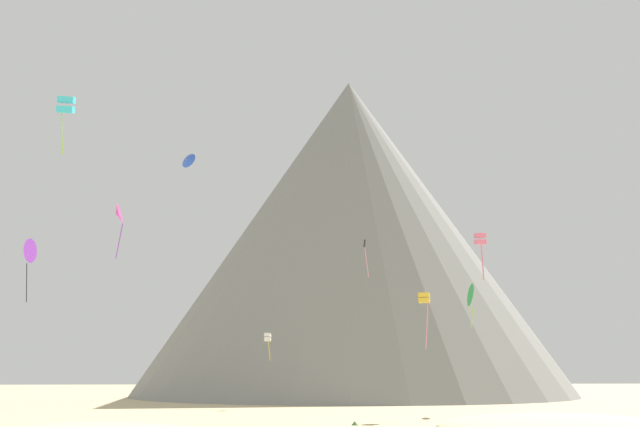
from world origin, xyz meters
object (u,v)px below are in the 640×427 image
at_px(bush_low_patch, 355,427).
at_px(kite_violet_mid, 29,251).
at_px(kite_magenta_mid, 118,214).
at_px(kite_gold_low, 424,299).
at_px(kite_black_mid, 365,251).
at_px(kite_rainbow_low, 480,240).
at_px(kite_blue_mid, 188,160).
at_px(rock_massif, 354,237).
at_px(kite_cyan_mid, 66,105).
at_px(kite_white_low, 268,338).
at_px(kite_green_low, 472,295).

xyz_separation_m(bush_low_patch, kite_violet_mid, (-30.27, 24.35, 15.78)).
xyz_separation_m(bush_low_patch, kite_magenta_mid, (-18.65, 9.42, 16.66)).
xyz_separation_m(kite_magenta_mid, kite_gold_low, (27.40, 5.62, -6.32)).
xyz_separation_m(kite_black_mid, kite_rainbow_low, (2.53, -35.68, -5.06)).
height_order(kite_blue_mid, kite_rainbow_low, kite_blue_mid).
distance_m(rock_massif, kite_cyan_mid, 77.40).
xyz_separation_m(rock_massif, kite_gold_low, (-1.72, -58.37, -16.72)).
relative_size(kite_gold_low, kite_blue_mid, 3.29).
xyz_separation_m(bush_low_patch, kite_gold_low, (8.75, 15.04, 10.33)).
xyz_separation_m(kite_cyan_mid, kite_violet_mid, (-8.40, 21.19, -8.07)).
xyz_separation_m(kite_violet_mid, kite_blue_mid, (17.34, -15.92, 5.50)).
height_order(kite_magenta_mid, kite_blue_mid, kite_blue_mid).
xyz_separation_m(bush_low_patch, kite_black_mid, (6.10, 33.12, 17.76)).
relative_size(kite_white_low, kite_rainbow_low, 0.95).
height_order(kite_green_low, kite_gold_low, kite_green_low).
bearing_deg(bush_low_patch, kite_white_low, 99.17).
distance_m(bush_low_patch, rock_massif, 78.93).
relative_size(kite_green_low, kite_rainbow_low, 1.39).
height_order(rock_massif, kite_black_mid, rock_massif).
bearing_deg(kite_magenta_mid, kite_rainbow_low, 66.81).
height_order(kite_magenta_mid, kite_rainbow_low, kite_magenta_mid).
bearing_deg(kite_green_low, kite_cyan_mid, 119.69).
bearing_deg(kite_magenta_mid, bush_low_patch, 63.73).
distance_m(bush_low_patch, kite_green_low, 29.84).
distance_m(rock_massif, kite_white_low, 47.01).
height_order(rock_massif, kite_violet_mid, rock_massif).
relative_size(rock_massif, kite_black_mid, 20.04).
bearing_deg(kite_green_low, kite_gold_low, 139.82).
xyz_separation_m(rock_massif, kite_green_low, (5.22, -50.79, -15.53)).
bearing_deg(kite_magenta_mid, kite_blue_mid, 80.63).
bearing_deg(kite_cyan_mid, kite_magenta_mid, 58.86).
distance_m(kite_cyan_mid, kite_violet_mid, 24.18).
height_order(rock_massif, kite_blue_mid, rock_massif).
distance_m(bush_low_patch, kite_black_mid, 38.07).
xyz_separation_m(kite_magenta_mid, kite_violet_mid, (-11.61, 14.93, -0.88)).
bearing_deg(kite_white_low, kite_gold_low, -43.62).
distance_m(kite_gold_low, kite_rainbow_low, 17.77).
bearing_deg(kite_green_low, kite_black_mid, 44.71).
xyz_separation_m(kite_green_low, kite_black_mid, (-9.59, 10.50, 6.24)).
bearing_deg(kite_cyan_mid, kite_violet_mid, 107.66).
height_order(kite_green_low, kite_white_low, kite_green_low).
relative_size(kite_gold_low, kite_white_low, 1.64).
bearing_deg(kite_white_low, kite_black_mid, 6.15).
bearing_deg(kite_blue_mid, rock_massif, 108.26).
xyz_separation_m(rock_massif, kite_rainbow_low, (-1.85, -75.97, -14.35)).
relative_size(bush_low_patch, kite_green_low, 0.31).
xyz_separation_m(kite_cyan_mid, kite_gold_low, (30.61, 11.88, -13.52)).
distance_m(kite_magenta_mid, kite_gold_low, 28.68).
bearing_deg(kite_white_low, bush_low_patch, -71.67).
distance_m(kite_magenta_mid, kite_green_low, 37.15).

